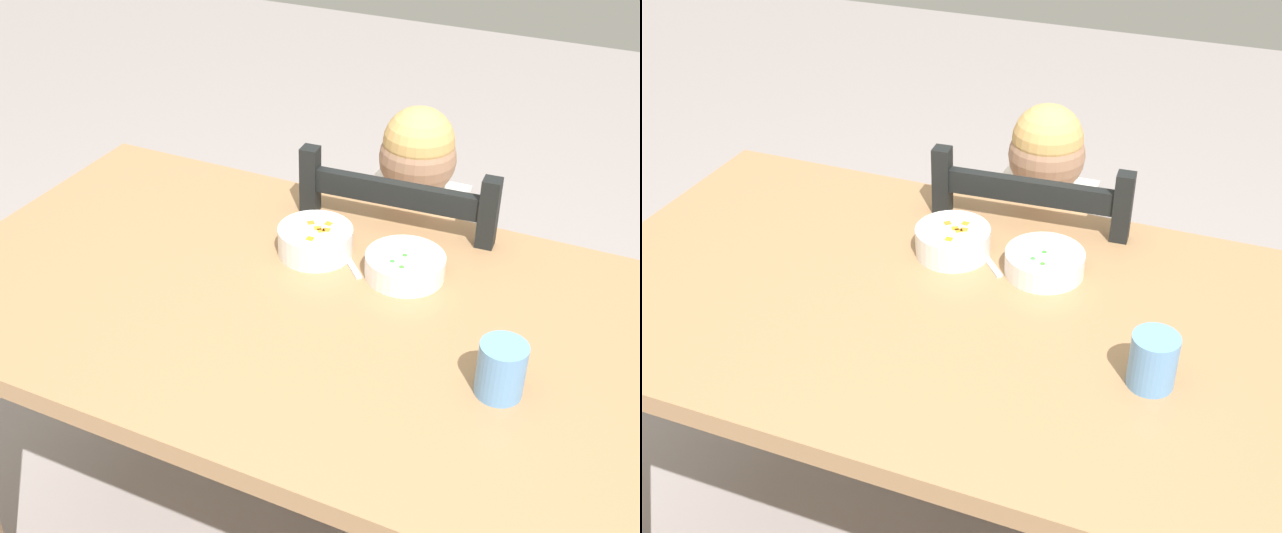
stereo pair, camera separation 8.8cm
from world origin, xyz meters
TOP-DOWN VIEW (x-y plane):
  - dining_table at (0.00, 0.00)m, footprint 1.37×0.81m
  - dining_chair at (0.07, 0.45)m, footprint 0.45×0.45m
  - child_figure at (0.06, 0.45)m, footprint 0.32×0.31m
  - bowl_of_peas at (0.16, 0.16)m, footprint 0.15×0.15m
  - bowl_of_carrots at (-0.03, 0.16)m, footprint 0.15×0.15m
  - spoon at (0.02, 0.18)m, footprint 0.11×0.12m
  - drinking_cup at (0.41, -0.09)m, footprint 0.08×0.08m

SIDE VIEW (x-z plane):
  - dining_chair at x=0.07m, z-range -0.01..0.88m
  - child_figure at x=0.06m, z-range 0.15..1.10m
  - dining_table at x=0.00m, z-range 0.26..1.01m
  - spoon at x=0.02m, z-range 0.74..0.75m
  - bowl_of_peas at x=0.16m, z-range 0.74..0.79m
  - bowl_of_carrots at x=-0.03m, z-range 0.74..0.80m
  - drinking_cup at x=0.41m, z-range 0.74..0.84m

